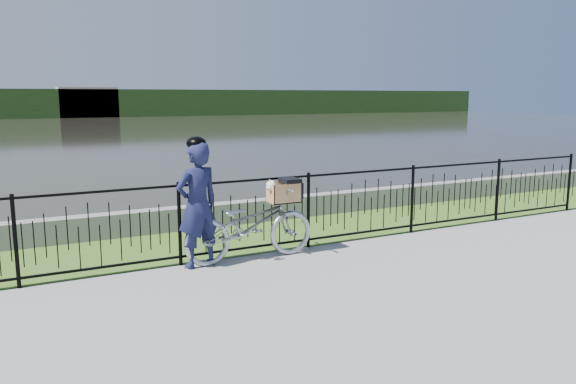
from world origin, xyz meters
TOP-DOWN VIEW (x-y plane):
  - ground at (0.00, 0.00)m, footprint 120.00×120.00m
  - grass_strip at (0.00, 2.60)m, footprint 60.00×2.00m
  - water at (0.00, 33.00)m, footprint 120.00×120.00m
  - quay_wall at (0.00, 3.60)m, footprint 60.00×0.30m
  - fence at (0.00, 1.60)m, footprint 14.00×0.06m
  - far_treeline at (0.00, 60.00)m, footprint 120.00×6.00m
  - far_building_right at (6.00, 58.50)m, footprint 6.00×3.00m
  - bicycle_rig at (-0.04, 1.40)m, footprint 1.92×0.67m
  - cyclist at (-0.80, 1.43)m, footprint 0.70×0.54m

SIDE VIEW (x-z plane):
  - ground at x=0.00m, z-range 0.00..0.00m
  - water at x=0.00m, z-range 0.00..0.00m
  - grass_strip at x=0.00m, z-range 0.00..0.01m
  - quay_wall at x=0.00m, z-range 0.00..0.40m
  - bicycle_rig at x=-0.04m, z-range -0.05..1.08m
  - fence at x=0.00m, z-range 0.00..1.15m
  - cyclist at x=-0.80m, z-range -0.01..1.75m
  - far_treeline at x=0.00m, z-range 0.00..3.00m
  - far_building_right at x=6.00m, z-range 0.00..3.20m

